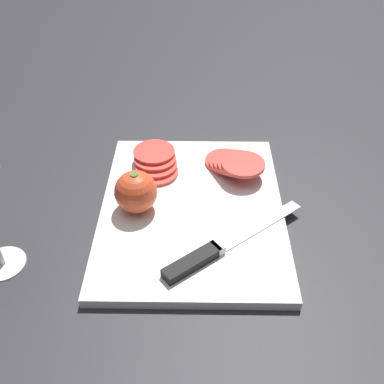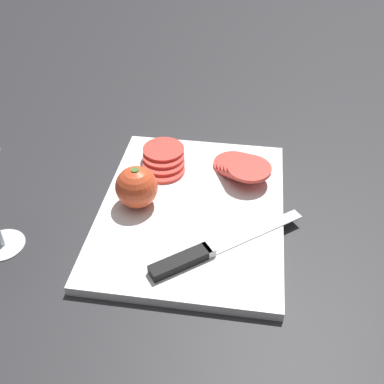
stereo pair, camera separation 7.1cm
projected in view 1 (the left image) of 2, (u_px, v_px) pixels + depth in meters
ground_plane at (201, 194)px, 0.78m from camera, size 3.00×3.00×0.00m
cutting_board at (192, 210)px, 0.74m from camera, size 0.38×0.30×0.02m
whole_tomato at (136, 192)px, 0.71m from camera, size 0.07×0.07×0.07m
knife at (207, 254)px, 0.65m from camera, size 0.18×0.22×0.01m
tomato_slice_stack_near at (234, 163)px, 0.80m from camera, size 0.12×0.10×0.03m
tomato_slice_stack_far at (156, 162)px, 0.81m from camera, size 0.11×0.08×0.02m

